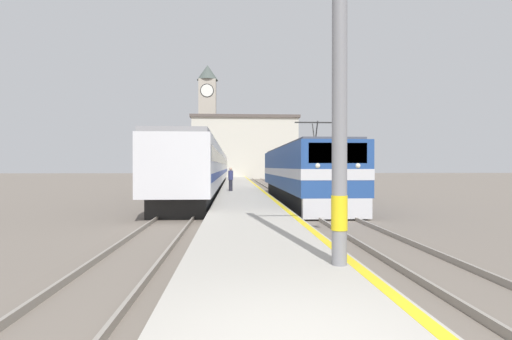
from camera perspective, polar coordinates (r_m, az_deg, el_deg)
ground_plane at (r=33.81m, az=-2.22°, el=-3.16°), size 200.00×200.00×0.00m
platform at (r=28.81m, az=-2.02°, el=-3.35°), size 3.20×140.00×0.45m
rail_track_near at (r=29.11m, az=4.77°, el=-3.69°), size 2.83×140.00×0.16m
rail_track_far at (r=28.91m, az=-7.90°, el=-3.72°), size 2.83×140.00×0.16m
locomotive_train at (r=24.37m, az=6.34°, el=-0.45°), size 2.92×17.54×4.38m
passenger_train at (r=38.32m, az=-6.78°, el=0.24°), size 2.92×46.17×3.68m
catenary_mast at (r=7.55m, az=12.47°, el=21.60°), size 2.56×0.28×8.88m
person_on_platform at (r=27.93m, az=-3.64°, el=-1.25°), size 0.34×0.34×1.64m
clock_tower at (r=81.79m, az=-6.93°, el=7.42°), size 4.26×4.26×22.67m
station_building at (r=72.63m, az=-1.62°, el=3.22°), size 19.09×8.20×11.19m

